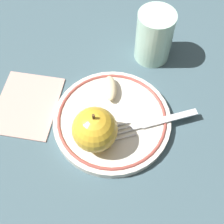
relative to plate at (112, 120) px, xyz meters
The scene contains 7 objects.
ground_plane 0.02m from the plate, 148.43° to the right, with size 2.00×2.00×0.00m, color #405961.
plate is the anchor object (origin of this frame).
apple_red_whole 0.07m from the plate, 57.83° to the left, with size 0.07×0.07×0.08m.
apple_slice_front 0.06m from the plate, 85.77° to the right, with size 0.06×0.02×0.02m, color beige.
fork 0.07m from the plate, 169.80° to the left, with size 0.19×0.07×0.00m.
drinking_glass 0.19m from the plate, 116.30° to the right, with size 0.07×0.07×0.11m, color silver.
napkin_folded 0.16m from the plate, 12.86° to the right, with size 0.11×0.14×0.01m, color #CA9E91.
Camera 1 is at (0.01, 0.28, 0.50)m, focal length 50.00 mm.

